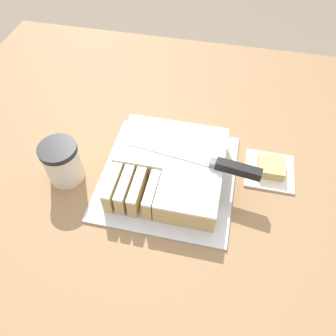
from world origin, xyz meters
TOP-DOWN VIEW (x-y plane):
  - ground_plane at (0.00, 0.00)m, footprint 8.00×8.00m
  - countertop at (0.00, 0.00)m, footprint 1.40×1.10m
  - cake_board at (0.02, -0.08)m, footprint 0.32×0.33m
  - cake at (0.02, -0.07)m, footprint 0.26×0.26m
  - knife at (0.15, -0.08)m, footprint 0.33×0.06m
  - coffee_cup at (-0.22, -0.13)m, footprint 0.09×0.09m
  - paper_napkin at (0.26, -0.01)m, footprint 0.12×0.12m
  - brownie at (0.26, -0.01)m, footprint 0.06×0.06m

SIDE VIEW (x-z plane):
  - ground_plane at x=0.00m, z-range 0.00..0.00m
  - countertop at x=0.00m, z-range 0.00..0.90m
  - paper_napkin at x=0.26m, z-range 0.90..0.91m
  - cake_board at x=0.02m, z-range 0.90..0.91m
  - brownie at x=0.26m, z-range 0.91..0.93m
  - cake at x=0.02m, z-range 0.91..0.97m
  - coffee_cup at x=-0.22m, z-range 0.90..1.01m
  - knife at x=0.15m, z-range 0.97..0.99m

